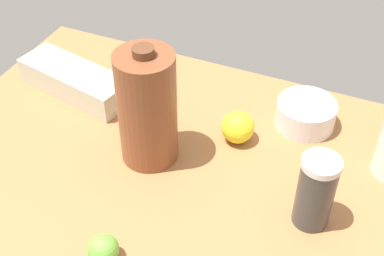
% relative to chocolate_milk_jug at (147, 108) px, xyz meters
% --- Properties ---
extents(countertop, '(1.20, 0.76, 0.03)m').
position_rel_chocolate_milk_jug_xyz_m(countertop, '(-0.10, -0.01, -0.15)').
color(countertop, '#9E653B').
rests_on(countertop, ground).
extents(chocolate_milk_jug, '(0.13, 0.13, 0.28)m').
position_rel_chocolate_milk_jug_xyz_m(chocolate_milk_jug, '(0.00, 0.00, 0.00)').
color(chocolate_milk_jug, brown).
rests_on(chocolate_milk_jug, countertop).
extents(egg_carton, '(0.31, 0.16, 0.07)m').
position_rel_chocolate_milk_jug_xyz_m(egg_carton, '(0.28, -0.13, -0.10)').
color(egg_carton, beige).
rests_on(egg_carton, countertop).
extents(shaker_bottle, '(0.07, 0.07, 0.16)m').
position_rel_chocolate_milk_jug_xyz_m(shaker_bottle, '(-0.37, 0.04, -0.05)').
color(shaker_bottle, '#3A3A39').
rests_on(shaker_bottle, countertop).
extents(mixing_bowl, '(0.14, 0.14, 0.06)m').
position_rel_chocolate_milk_jug_xyz_m(mixing_bowl, '(-0.29, -0.24, -0.10)').
color(mixing_bowl, silver).
rests_on(mixing_bowl, countertop).
extents(lemon_by_jug, '(0.08, 0.08, 0.08)m').
position_rel_chocolate_milk_jug_xyz_m(lemon_by_jug, '(-0.16, -0.12, -0.09)').
color(lemon_by_jug, yellow).
rests_on(lemon_by_jug, countertop).
extents(lime_near_front, '(0.06, 0.06, 0.06)m').
position_rel_chocolate_milk_jug_xyz_m(lime_near_front, '(-0.05, 0.28, -0.10)').
color(lime_near_front, '#68AD39').
rests_on(lime_near_front, countertop).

